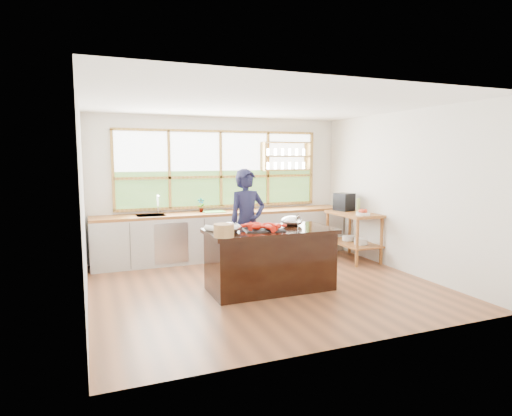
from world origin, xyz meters
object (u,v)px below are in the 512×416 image
island (270,259)px  cook (247,223)px  espresso_machine (344,202)px  wicker_basket (224,230)px

island → cook: bearing=95.1°
cook → espresso_machine: 2.36m
espresso_machine → wicker_basket: (-3.00, -1.77, -0.08)m
island → wicker_basket: 1.02m
island → cook: cook is taller
cook → espresso_machine: size_ratio=5.18×
island → wicker_basket: wicker_basket is taller
wicker_basket → espresso_machine: bearing=30.6°
cook → espresso_machine: (2.26, 0.66, 0.19)m
cook → wicker_basket: cook is taller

